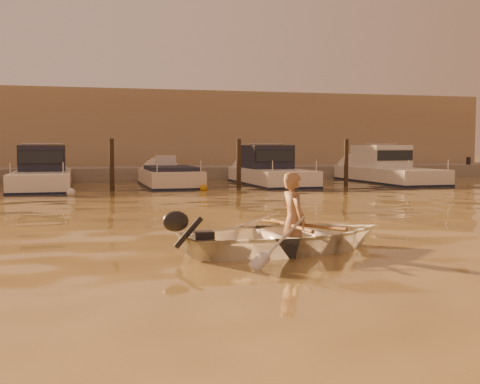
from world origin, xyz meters
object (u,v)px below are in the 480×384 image
object	(u,v)px
waterfront_building	(102,134)
moored_boat_4	(271,170)
person	(293,220)
moored_boat_5	(388,169)
moored_boat_3	(169,181)
dinghy	(288,236)
moored_boat_2	(42,173)

from	to	relation	value
waterfront_building	moored_boat_4	bearing A→B (deg)	-57.98
person	moored_boat_4	distance (m)	16.91
moored_boat_4	moored_boat_5	bearing A→B (deg)	0.00
moored_boat_4	waterfront_building	bearing A→B (deg)	122.02
moored_boat_4	moored_boat_3	bearing A→B (deg)	180.00
person	waterfront_building	world-z (taller)	waterfront_building
person	moored_boat_3	bearing A→B (deg)	-9.67
dinghy	moored_boat_2	world-z (taller)	moored_boat_2
moored_boat_2	person	bearing A→B (deg)	-73.52
person	waterfront_building	distance (m)	27.31
dinghy	person	distance (m)	0.27
moored_boat_2	moored_boat_5	distance (m)	15.52
waterfront_building	moored_boat_5	bearing A→B (deg)	-40.94
dinghy	moored_boat_5	xyz separation A→B (m)	(10.84, 16.19, 0.38)
person	waterfront_building	bearing A→B (deg)	-4.23
dinghy	waterfront_building	world-z (taller)	waterfront_building
dinghy	person	world-z (taller)	person
dinghy	moored_boat_3	distance (m)	16.20
moored_boat_2	waterfront_building	bearing A→B (deg)	75.51
person	moored_boat_5	size ratio (longest dim) A/B	0.20
person	moored_boat_3	distance (m)	16.18
dinghy	moored_boat_4	distance (m)	16.96
dinghy	person	xyz separation A→B (m)	(0.10, 0.01, 0.25)
person	waterfront_building	xyz separation A→B (m)	(-1.94, 27.17, 1.90)
moored_boat_3	moored_boat_4	world-z (taller)	moored_boat_4
moored_boat_3	waterfront_building	xyz separation A→B (m)	(-2.32, 11.00, 2.17)
moored_boat_2	waterfront_building	size ratio (longest dim) A/B	0.16
person	moored_boat_5	world-z (taller)	moored_boat_5
moored_boat_4	moored_boat_2	bearing A→B (deg)	180.00
moored_boat_3	moored_boat_5	size ratio (longest dim) A/B	0.78
waterfront_building	moored_boat_2	bearing A→B (deg)	-104.49
person	moored_boat_2	xyz separation A→B (m)	(-4.78, 16.17, 0.12)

